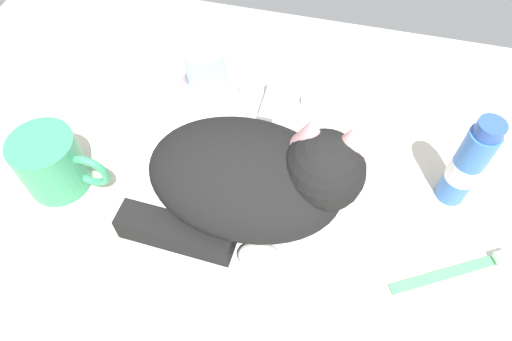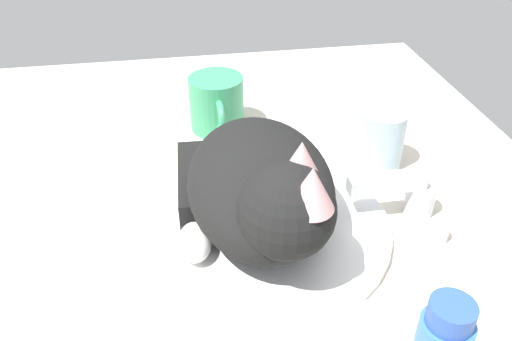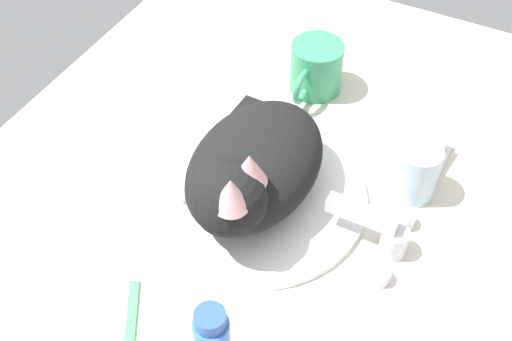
{
  "view_description": "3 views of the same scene",
  "coord_description": "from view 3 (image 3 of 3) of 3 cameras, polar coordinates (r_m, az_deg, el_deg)",
  "views": [
    {
      "loc": [
        8.84,
        -29.91,
        52.07
      ],
      "look_at": [
        0.62,
        3.01,
        4.23
      ],
      "focal_mm": 32.4,
      "sensor_mm": 36.0,
      "label": 1
    },
    {
      "loc": [
        46.82,
        -8.44,
        41.06
      ],
      "look_at": [
        -1.21,
        -0.22,
        7.71
      ],
      "focal_mm": 36.86,
      "sensor_mm": 36.0,
      "label": 2
    },
    {
      "loc": [
        53.15,
        27.5,
        70.38
      ],
      "look_at": [
        -0.37,
        -0.1,
        5.13
      ],
      "focal_mm": 46.59,
      "sensor_mm": 36.0,
      "label": 3
    }
  ],
  "objects": [
    {
      "name": "rinse_cup",
      "position": [
        0.93,
        13.58,
        -0.09
      ],
      "size": [
        6.08,
        6.08,
        8.22
      ],
      "color": "silver",
      "rests_on": "ground_plane"
    },
    {
      "name": "soap_dish",
      "position": [
        1.0,
        14.11,
        1.03
      ],
      "size": [
        9.0,
        6.4,
        1.2
      ],
      "primitive_type": "cube",
      "color": "white",
      "rests_on": "ground_plane"
    },
    {
      "name": "cat",
      "position": [
        0.86,
        -0.59,
        0.04
      ],
      "size": [
        27.68,
        18.06,
        14.89
      ],
      "color": "black",
      "rests_on": "sink_basin"
    },
    {
      "name": "coffee_mug",
      "position": [
        1.07,
        5.14,
        8.73
      ],
      "size": [
        12.36,
        8.32,
        8.37
      ],
      "color": "#389966",
      "rests_on": "ground_plane"
    },
    {
      "name": "ground_plane",
      "position": [
        0.94,
        -0.05,
        -2.93
      ],
      "size": [
        110.0,
        82.5,
        3.0
      ],
      "primitive_type": "cube",
      "color": "beige"
    },
    {
      "name": "faucet",
      "position": [
        0.87,
        10.89,
        -5.39
      ],
      "size": [
        12.68,
        11.18,
        6.02
      ],
      "color": "silver",
      "rests_on": "ground_plane"
    },
    {
      "name": "soap_bar",
      "position": [
        0.98,
        14.3,
        1.76
      ],
      "size": [
        6.73,
        5.32,
        2.42
      ],
      "primitive_type": "cube",
      "rotation": [
        0.0,
        0.0,
        -0.1
      ],
      "color": "silver",
      "rests_on": "soap_dish"
    },
    {
      "name": "sink_basin",
      "position": [
        0.92,
        -0.05,
        -2.11
      ],
      "size": [
        30.77,
        30.77,
        1.08
      ],
      "primitive_type": "cylinder",
      "color": "white",
      "rests_on": "ground_plane"
    }
  ]
}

